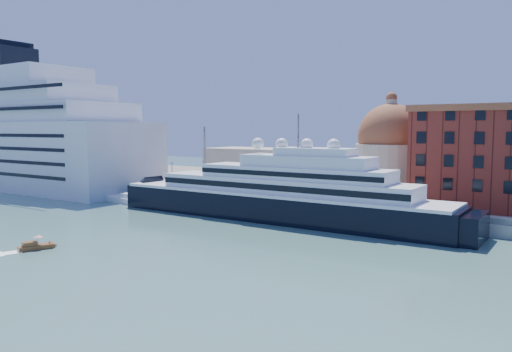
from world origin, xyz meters
The scene contains 9 objects.
ground centered at (0.00, 0.00, 0.00)m, with size 400.00×400.00×0.00m, color #3C6968.
quay centered at (0.00, 34.00, 1.25)m, with size 180.00×10.00×2.50m, color gray.
land centered at (0.00, 75.00, 1.00)m, with size 260.00×72.00×2.00m, color slate.
quay_fence centered at (0.00, 29.50, 3.10)m, with size 180.00×0.10×1.20m, color slate.
superyacht centered at (5.33, 23.00, 4.65)m, with size 90.20×12.51×26.96m.
service_barge centered at (-38.75, 21.84, 0.85)m, with size 13.57×6.18×2.94m.
water_taxi centered at (-10.19, -22.84, 0.61)m, with size 3.53×5.61×2.53m.
church centered at (6.39, 57.72, 10.91)m, with size 66.00×18.00×25.50m.
lamp_posts centered at (-12.67, 32.27, 9.84)m, with size 120.80×2.40×18.00m.
Camera 1 is at (65.27, -69.69, 19.89)m, focal length 35.00 mm.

